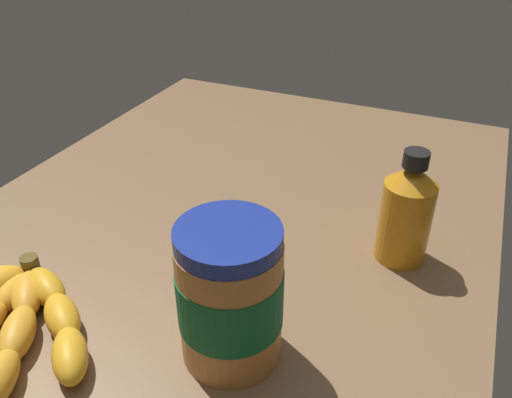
% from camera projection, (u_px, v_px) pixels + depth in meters
% --- Properties ---
extents(ground_plane, '(0.92, 0.70, 0.03)m').
position_uv_depth(ground_plane, '(233.00, 220.00, 0.73)').
color(ground_plane, brown).
extents(peanut_butter_jar, '(0.10, 0.10, 0.15)m').
position_uv_depth(peanut_butter_jar, '(230.00, 295.00, 0.48)').
color(peanut_butter_jar, '#B27238').
rests_on(peanut_butter_jar, ground_plane).
extents(honey_bottle, '(0.06, 0.06, 0.14)m').
position_uv_depth(honey_bottle, '(406.00, 212.00, 0.61)').
color(honey_bottle, orange).
rests_on(honey_bottle, ground_plane).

